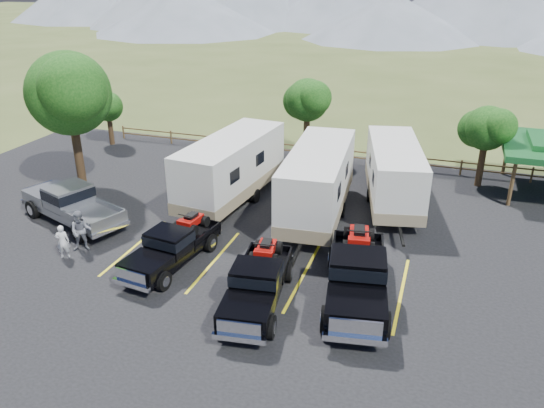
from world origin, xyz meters
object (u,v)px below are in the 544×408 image
(pickup_silver, at_px, (72,204))
(trailer_right, at_px, (394,175))
(person_b, at_px, (81,231))
(rig_right, at_px, (357,273))
(trailer_left, at_px, (231,169))
(rig_left, at_px, (173,245))
(rig_center, at_px, (258,281))
(person_a, at_px, (63,241))
(tree_big_nw, at_px, (68,93))
(trailer_center, at_px, (318,183))

(pickup_silver, bearing_deg, trailer_right, 136.48)
(pickup_silver, bearing_deg, person_b, 64.76)
(pickup_silver, bearing_deg, rig_right, 102.03)
(trailer_left, bearing_deg, rig_right, -35.59)
(rig_right, relative_size, pickup_silver, 1.03)
(trailer_left, height_order, pickup_silver, trailer_left)
(rig_left, distance_m, rig_right, 7.90)
(rig_left, relative_size, rig_center, 0.95)
(rig_right, distance_m, person_a, 12.76)
(pickup_silver, bearing_deg, trailer_left, 148.38)
(pickup_silver, bearing_deg, tree_big_nw, -128.48)
(trailer_center, bearing_deg, rig_left, -129.94)
(trailer_center, xyz_separation_m, pickup_silver, (-11.33, -4.53, -0.87))
(person_b, bearing_deg, pickup_silver, 107.52)
(person_b, bearing_deg, trailer_center, 9.37)
(tree_big_nw, bearing_deg, rig_right, -19.10)
(person_a, bearing_deg, tree_big_nw, -86.99)
(person_a, relative_size, person_b, 0.81)
(rig_left, relative_size, person_a, 3.65)
(rig_left, relative_size, person_b, 2.97)
(rig_right, xyz_separation_m, trailer_left, (-8.14, 7.13, 0.78))
(rig_center, height_order, trailer_left, trailer_left)
(pickup_silver, height_order, person_a, pickup_silver)
(trailer_right, bearing_deg, person_a, -153.49)
(rig_left, distance_m, rig_center, 4.71)
(person_a, bearing_deg, trailer_right, -169.47)
(tree_big_nw, bearing_deg, pickup_silver, -58.52)
(rig_right, bearing_deg, trailer_center, 106.74)
(rig_right, height_order, trailer_right, trailer_right)
(tree_big_nw, bearing_deg, person_a, -58.68)
(tree_big_nw, xyz_separation_m, person_a, (4.17, -6.85, -4.78))
(trailer_left, bearing_deg, trailer_center, -0.82)
(person_b, bearing_deg, rig_right, -26.35)
(rig_left, distance_m, trailer_left, 7.15)
(rig_left, height_order, trailer_left, trailer_left)
(rig_left, xyz_separation_m, pickup_silver, (-6.67, 2.00, 0.12))
(tree_big_nw, height_order, rig_left, tree_big_nw)
(pickup_silver, bearing_deg, trailer_center, 131.84)
(rig_left, bearing_deg, rig_center, -12.68)
(person_b, bearing_deg, tree_big_nw, 99.75)
(tree_big_nw, relative_size, rig_left, 1.39)
(rig_left, relative_size, pickup_silver, 0.84)
(trailer_center, xyz_separation_m, person_b, (-9.12, -6.76, -0.92))
(rig_left, relative_size, rig_right, 0.82)
(trailer_center, relative_size, pickup_silver, 1.53)
(trailer_left, bearing_deg, person_b, -114.32)
(rig_center, bearing_deg, trailer_right, 63.89)
(rig_center, bearing_deg, trailer_left, 110.72)
(rig_left, bearing_deg, trailer_right, 55.99)
(person_a, bearing_deg, rig_left, 164.07)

